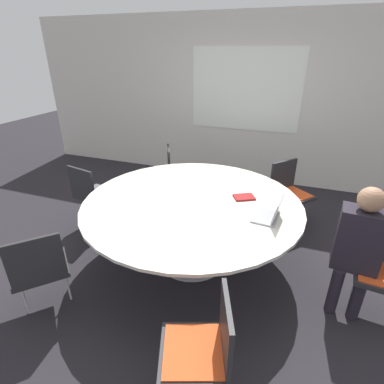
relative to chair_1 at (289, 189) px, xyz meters
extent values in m
plane|color=black|center=(-0.92, -1.17, -0.52)|extent=(16.00, 16.00, 0.00)
cube|color=silver|center=(-0.92, 1.42, 0.83)|extent=(8.00, 0.06, 2.70)
cube|color=white|center=(-0.92, 1.38, 1.03)|extent=(1.80, 0.01, 1.30)
cylinder|color=#B7B7BC|center=(-0.92, -1.17, -0.51)|extent=(0.75, 0.75, 0.02)
cylinder|color=#B7B7BC|center=(-0.92, -1.17, -0.15)|extent=(0.18, 0.18, 0.70)
cylinder|color=silver|center=(-0.92, -1.17, 0.22)|extent=(2.24, 2.24, 0.03)
cube|color=#262628|center=(0.86, -1.36, -0.07)|extent=(0.48, 0.46, 0.04)
cube|color=#E04C1E|center=(0.86, -1.36, -0.05)|extent=(0.42, 0.41, 0.01)
cylinder|color=silver|center=(0.68, -1.34, -0.31)|extent=(0.02, 0.02, 0.42)
cube|color=#262628|center=(0.05, -0.04, -0.07)|extent=(0.61, 0.61, 0.04)
cube|color=#E04C1E|center=(0.05, -0.04, -0.05)|extent=(0.53, 0.53, 0.01)
cube|color=#262628|center=(-0.10, 0.08, 0.15)|extent=(0.30, 0.34, 0.40)
cylinder|color=silver|center=(0.17, 0.09, -0.31)|extent=(0.02, 0.02, 0.42)
cylinder|color=silver|center=(-0.07, -0.18, -0.31)|extent=(0.02, 0.02, 0.42)
cube|color=#262628|center=(-1.56, 0.17, -0.07)|extent=(0.57, 0.58, 0.04)
cube|color=gold|center=(-1.56, 0.17, -0.05)|extent=(0.50, 0.51, 0.01)
cube|color=#262628|center=(-1.74, 0.08, 0.15)|extent=(0.21, 0.39, 0.40)
cylinder|color=silver|center=(-1.64, 0.33, -0.31)|extent=(0.02, 0.02, 0.42)
cylinder|color=silver|center=(-1.48, 0.00, -0.31)|extent=(0.02, 0.02, 0.42)
cube|color=#262628|center=(-2.37, -0.86, -0.07)|extent=(0.52, 0.50, 0.04)
cube|color=#4C5156|center=(-2.37, -0.86, -0.05)|extent=(0.46, 0.44, 0.01)
cube|color=#262628|center=(-2.41, -1.05, 0.15)|extent=(0.42, 0.12, 0.40)
cylinder|color=silver|center=(-2.54, -0.82, -0.31)|extent=(0.02, 0.02, 0.42)
cylinder|color=silver|center=(-2.19, -0.90, -0.31)|extent=(0.02, 0.02, 0.42)
cube|color=#262628|center=(-1.92, -2.26, -0.07)|extent=(0.61, 0.61, 0.04)
cube|color=#4C5156|center=(-1.92, -2.26, -0.05)|extent=(0.53, 0.54, 0.01)
cube|color=#262628|center=(-1.78, -2.39, 0.15)|extent=(0.31, 0.33, 0.40)
cylinder|color=silver|center=(-2.04, -2.39, -0.31)|extent=(0.02, 0.02, 0.42)
cylinder|color=silver|center=(-1.80, -2.13, -0.31)|extent=(0.02, 0.02, 0.42)
cube|color=#262628|center=(-0.40, -2.56, -0.07)|extent=(0.55, 0.56, 0.04)
cube|color=#E04C1E|center=(-0.40, -2.56, -0.05)|extent=(0.48, 0.49, 0.01)
cube|color=#262628|center=(-0.22, -2.49, 0.15)|extent=(0.17, 0.40, 0.40)
cylinder|color=silver|center=(-0.46, -2.39, -0.31)|extent=(0.02, 0.02, 0.42)
cylinder|color=#231E28|center=(0.70, -1.44, -0.29)|extent=(0.10, 0.10, 0.46)
cylinder|color=#231E28|center=(0.52, -1.42, -0.29)|extent=(0.10, 0.10, 0.46)
cube|color=#231E28|center=(0.62, -1.33, 0.22)|extent=(0.38, 0.26, 0.55)
sphere|color=#A87A5B|center=(0.62, -1.33, 0.60)|extent=(0.20, 0.20, 0.20)
cube|color=#99999E|center=(-0.16, -1.25, 0.24)|extent=(0.24, 0.33, 0.02)
cube|color=#99999E|center=(-0.06, -1.26, 0.35)|extent=(0.08, 0.31, 0.20)
cube|color=black|center=(-0.06, -1.26, 0.35)|extent=(0.07, 0.28, 0.17)
cube|color=maroon|center=(-0.42, -0.92, 0.24)|extent=(0.26, 0.23, 0.02)
camera|label=1|loc=(0.02, -3.74, 1.65)|focal=28.00mm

